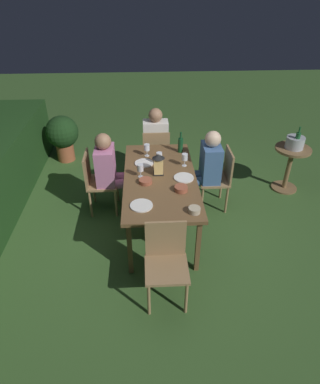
{
  "coord_description": "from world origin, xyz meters",
  "views": [
    {
      "loc": [
        -3.43,
        0.18,
        2.83
      ],
      "look_at": [
        0.0,
        0.0,
        0.52
      ],
      "focal_mm": 30.9,
      "sensor_mm": 36.0,
      "label": 1
    }
  ],
  "objects": [
    {
      "name": "bowl_salad",
      "position": [
        -0.13,
        0.18,
        0.77
      ],
      "size": [
        0.16,
        0.16,
        0.05
      ],
      "color": "#9E5138",
      "rests_on": "dining_table"
    },
    {
      "name": "green_bottle_on_table",
      "position": [
        0.65,
        -0.31,
        0.86
      ],
      "size": [
        0.07,
        0.07,
        0.29
      ],
      "color": "#144723",
      "rests_on": "dining_table"
    },
    {
      "name": "side_table",
      "position": [
        0.78,
        -1.98,
        0.46
      ],
      "size": [
        0.51,
        0.51,
        0.7
      ],
      "color": "brown",
      "rests_on": "ground"
    },
    {
      "name": "ground_plane",
      "position": [
        0.0,
        0.0,
        0.0
      ],
      "size": [
        16.0,
        16.0,
        0.0
      ],
      "primitive_type": "plane",
      "color": "#385B28"
    },
    {
      "name": "wine_glass_a",
      "position": [
        0.26,
        -0.33,
        0.86
      ],
      "size": [
        0.08,
        0.08,
        0.17
      ],
      "color": "silver",
      "rests_on": "dining_table"
    },
    {
      "name": "plate_b",
      "position": [
        -0.05,
        -0.28,
        0.75
      ],
      "size": [
        0.24,
        0.24,
        0.01
      ],
      "primitive_type": "cylinder",
      "color": "white",
      "rests_on": "dining_table"
    },
    {
      "name": "wine_glass_b",
      "position": [
        0.56,
        0.15,
        0.86
      ],
      "size": [
        0.08,
        0.08,
        0.17
      ],
      "color": "silver",
      "rests_on": "dining_table"
    },
    {
      "name": "bowl_bread",
      "position": [
        -0.32,
        -0.22,
        0.78
      ],
      "size": [
        0.15,
        0.15,
        0.06
      ],
      "color": "#9E5138",
      "rests_on": "dining_table"
    },
    {
      "name": "person_in_pink",
      "position": [
        0.4,
        0.63,
        0.64
      ],
      "size": [
        0.38,
        0.47,
        1.15
      ],
      "color": "#C675A3",
      "rests_on": "ground"
    },
    {
      "name": "lantern_centerpiece",
      "position": [
        0.07,
        0.02,
        0.89
      ],
      "size": [
        0.15,
        0.15,
        0.27
      ],
      "color": "black",
      "rests_on": "dining_table"
    },
    {
      "name": "wine_glass_d",
      "position": [
        0.31,
        -0.01,
        0.86
      ],
      "size": [
        0.08,
        0.08,
        0.17
      ],
      "color": "silver",
      "rests_on": "dining_table"
    },
    {
      "name": "dining_table",
      "position": [
        0.0,
        0.0,
        0.69
      ],
      "size": [
        1.78,
        0.88,
        0.75
      ],
      "color": "brown",
      "rests_on": "ground"
    },
    {
      "name": "chair_head_near",
      "position": [
        -1.14,
        0.0,
        0.49
      ],
      "size": [
        0.4,
        0.42,
        0.87
      ],
      "color": "#9E7A51",
      "rests_on": "ground"
    },
    {
      "name": "person_in_blue",
      "position": [
        0.4,
        -0.63,
        0.64
      ],
      "size": [
        0.38,
        0.47,
        1.15
      ],
      "color": "#426699",
      "rests_on": "ground"
    },
    {
      "name": "chair_side_left_b",
      "position": [
        0.4,
        -0.83,
        0.49
      ],
      "size": [
        0.42,
        0.4,
        0.87
      ],
      "color": "#9E7A51",
      "rests_on": "ground"
    },
    {
      "name": "plate_c",
      "position": [
        0.34,
        0.19,
        0.75
      ],
      "size": [
        0.24,
        0.24,
        0.01
      ],
      "primitive_type": "cylinder",
      "color": "white",
      "rests_on": "dining_table"
    },
    {
      "name": "chair_head_far",
      "position": [
        1.14,
        0.0,
        0.49
      ],
      "size": [
        0.4,
        0.42,
        0.87
      ],
      "color": "#9E7A51",
      "rests_on": "ground"
    },
    {
      "name": "potted_plant_by_hedge",
      "position": [
        1.92,
        1.58,
        0.48
      ],
      "size": [
        0.55,
        0.55,
        0.81
      ],
      "color": "#9E5133",
      "rests_on": "ground"
    },
    {
      "name": "plate_a",
      "position": [
        -0.59,
        0.23,
        0.75
      ],
      "size": [
        0.24,
        0.24,
        0.01
      ],
      "primitive_type": "cylinder",
      "color": "white",
      "rests_on": "dining_table"
    },
    {
      "name": "chair_side_right_b",
      "position": [
        0.4,
        0.83,
        0.49
      ],
      "size": [
        0.42,
        0.4,
        0.87
      ],
      "color": "#9E7A51",
      "rests_on": "ground"
    },
    {
      "name": "wine_glass_c",
      "position": [
        0.01,
        0.24,
        0.86
      ],
      "size": [
        0.08,
        0.08,
        0.17
      ],
      "color": "silver",
      "rests_on": "dining_table"
    },
    {
      "name": "ice_bucket",
      "position": [
        0.78,
        -1.98,
        0.79
      ],
      "size": [
        0.26,
        0.26,
        0.34
      ],
      "color": "#B2B7BF",
      "rests_on": "side_table"
    },
    {
      "name": "person_in_cream",
      "position": [
        1.33,
        0.0,
        0.64
      ],
      "size": [
        0.48,
        0.38,
        1.15
      ],
      "color": "white",
      "rests_on": "ground"
    },
    {
      "name": "bowl_olives",
      "position": [
        -0.73,
        -0.32,
        0.78
      ],
      "size": [
        0.13,
        0.13,
        0.06
      ],
      "color": "#BCAD8E",
      "rests_on": "dining_table"
    }
  ]
}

